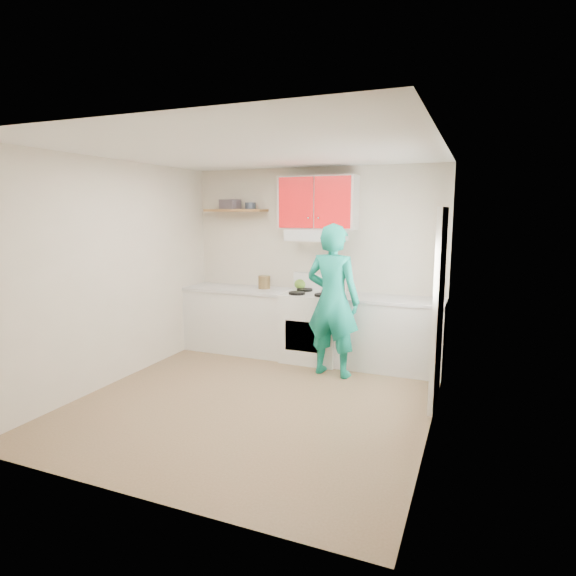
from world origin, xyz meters
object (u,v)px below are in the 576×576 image
at_px(person, 333,301).
at_px(crock, 264,283).
at_px(kettle, 300,284).
at_px(tin, 250,206).
at_px(stove, 313,327).

bearing_deg(person, crock, -18.56).
xyz_separation_m(crock, person, (1.19, -0.58, -0.07)).
relative_size(kettle, crock, 0.84).
relative_size(tin, crock, 0.75).
bearing_deg(person, stove, -41.46).
height_order(stove, tin, tin).
bearing_deg(tin, crock, -13.37).
distance_m(tin, person, 1.93).
distance_m(stove, crock, 0.95).
distance_m(kettle, person, 1.01).
distance_m(tin, crock, 1.11).
distance_m(stove, tin, 1.92).
xyz_separation_m(tin, kettle, (0.72, 0.09, -1.09)).
height_order(tin, crock, tin).
relative_size(crock, person, 0.11).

